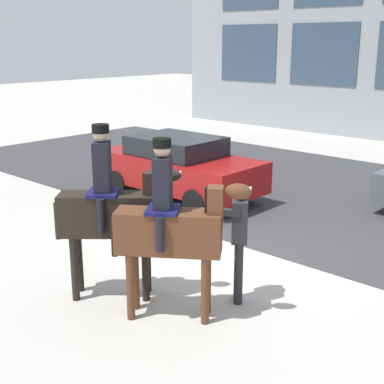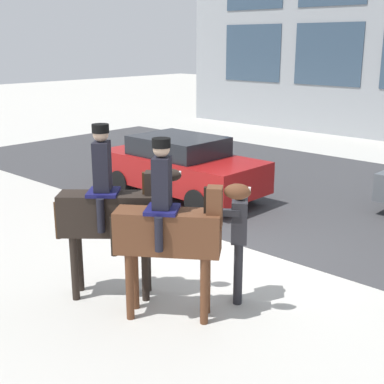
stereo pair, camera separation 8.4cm
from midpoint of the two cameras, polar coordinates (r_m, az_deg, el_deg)
ground_plane at (r=9.54m, az=4.46°, el=-6.99°), size 80.00×80.00×0.00m
road_surface at (r=13.42m, az=17.01°, el=-0.86°), size 25.36×8.50×0.01m
mounted_horse_lead at (r=7.78m, az=-8.91°, el=-1.87°), size 1.53×1.41×2.58m
mounted_horse_companion at (r=7.11m, az=-2.54°, el=-3.71°), size 1.65×1.30×2.50m
pedestrian_bystander at (r=7.64m, az=4.65°, el=-4.53°), size 0.68×0.81×1.75m
street_car_near_lane at (r=12.95m, az=-1.63°, el=2.79°), size 4.15×1.90×1.49m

